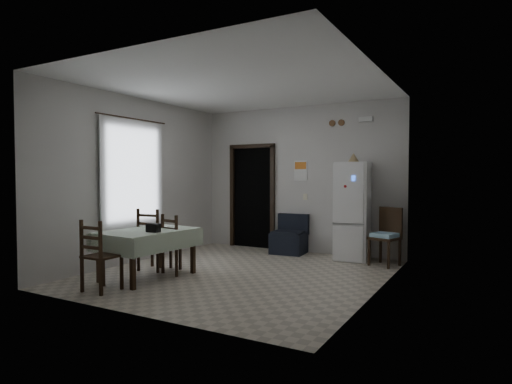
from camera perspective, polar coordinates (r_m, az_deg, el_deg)
The scene contains 25 objects.
ground at distance 6.75m, azimuth -2.10°, elevation -10.80°, with size 4.50×4.50×0.00m, color #BAAE98.
ceiling at distance 6.73m, azimuth -2.14°, elevation 14.04°, with size 4.20×4.50×0.02m, color white, non-canonical shape.
wall_back at distance 8.59m, azimuth 5.69°, elevation 1.72°, with size 4.20×0.02×2.90m, color beige, non-canonical shape.
wall_front at distance 4.80m, azimuth -16.17°, elevation 1.30°, with size 4.20×0.02×2.90m, color beige, non-canonical shape.
wall_left at distance 7.88m, azimuth -15.30°, elevation 1.61°, with size 0.02×4.50×2.90m, color beige, non-canonical shape.
wall_right at distance 5.78m, azimuth 15.99°, elevation 1.43°, with size 0.02×4.50×2.90m, color beige, non-canonical shape.
doorway at distance 9.24m, azimuth 0.20°, elevation -0.65°, with size 1.06×0.52×2.22m.
window_recess at distance 7.77m, azimuth -16.61°, elevation 2.33°, with size 0.10×1.20×1.60m, color silver.
curtain at distance 7.69m, azimuth -16.03°, elevation 2.34°, with size 0.02×1.45×1.85m, color beige.
curtain_rod at distance 7.75m, azimuth -16.05°, elevation 9.38°, with size 0.02×0.02×1.60m, color black.
calendar at distance 8.56m, azimuth 5.97°, elevation 2.86°, with size 0.28×0.02×0.40m, color white.
calendar_image at distance 8.55m, azimuth 5.96°, elevation 3.53°, with size 0.24×0.01×0.14m, color orange.
light_switch at distance 8.53m, azimuth 6.57°, elevation -0.64°, with size 0.08×0.02×0.12m, color beige.
vent_left at distance 8.38m, azimuth 10.13°, elevation 9.02°, with size 0.12×0.12×0.03m, color brown.
vent_right at distance 8.32m, azimuth 11.32°, elevation 9.06°, with size 0.12×0.12×0.03m, color brown.
emergency_light at distance 8.17m, azimuth 14.44°, elevation 9.37°, with size 0.25×0.07×0.09m, color white.
fridge at distance 7.90m, azimuth 12.80°, elevation -2.50°, with size 0.57×0.57×1.76m, color white, non-canonical shape.
tan_cone at distance 7.78m, azimuth 12.87°, elevation 4.51°, with size 0.19×0.19×0.16m, color tan.
navy_seat at distance 8.40m, azimuth 4.39°, elevation -5.62°, with size 0.63×0.61×0.76m, color black, non-canonical shape.
corner_chair at distance 7.55m, azimuth 16.77°, elevation -5.74°, with size 0.42×0.42×0.98m, color black, non-canonical shape.
dining_table at distance 6.61m, azimuth -14.18°, elevation -8.01°, with size 0.90×1.37×0.71m, color #A7B99E, non-canonical shape.
black_bag at distance 6.30m, azimuth -13.54°, elevation -4.67°, with size 0.19×0.11×0.12m, color black.
dining_chair_far_left at distance 7.13m, azimuth -13.36°, elevation -6.10°, with size 0.43×0.43×0.99m, color black, non-canonical shape.
dining_chair_far_right at distance 6.80m, azimuth -10.32°, elevation -6.78°, with size 0.40×0.40×0.92m, color black, non-canonical shape.
dining_chair_near_head at distance 6.03m, azimuth -19.87°, elevation -7.92°, with size 0.41×0.41×0.95m, color black, non-canonical shape.
Camera 1 is at (3.41, -5.63, 1.52)m, focal length 30.00 mm.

